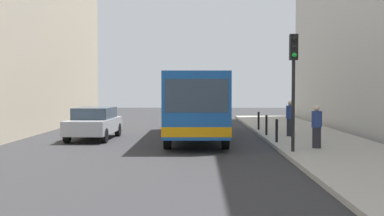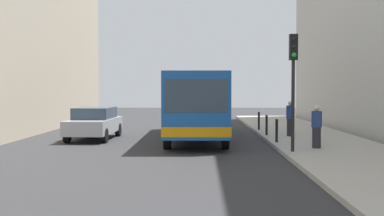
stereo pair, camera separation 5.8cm
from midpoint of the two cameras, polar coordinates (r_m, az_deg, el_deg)
The scene contains 10 objects.
ground_plane at distance 19.14m, azimuth -0.01°, elevation -4.76°, with size 80.00×80.00×0.00m, color #2D2D30.
sidewalk at distance 19.80m, azimuth 15.87°, elevation -4.39°, with size 4.40×40.00×0.15m, color #ADA89E.
bus at distance 22.69m, azimuth 0.44°, elevation 0.72°, with size 2.61×11.04×3.00m.
car_beside_bus at distance 22.80m, azimuth -11.58°, elevation -1.69°, with size 1.95×4.44×1.48m.
traffic_light at distance 17.15m, azimuth 11.85°, elevation 4.43°, with size 0.28×0.33×4.10m.
bollard_near at distance 20.09m, azimuth 9.93°, elevation -2.66°, with size 0.11×0.11×0.95m, color black.
bollard_mid at distance 23.08m, azimuth 8.75°, elevation -2.01°, with size 0.11×0.11×0.95m, color black.
bollard_far at distance 26.09m, azimuth 7.84°, elevation -1.51°, with size 0.11×0.11×0.95m, color black.
pedestrian_near_signal at distance 18.41m, azimuth 14.48°, elevation -2.18°, with size 0.38×0.38×1.59m.
pedestrian_mid_sidewalk at distance 22.77m, azimuth 11.50°, elevation -1.23°, with size 0.38×0.38×1.64m.
Camera 1 is at (0.27, -18.99, 2.36)m, focal length 44.98 mm.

